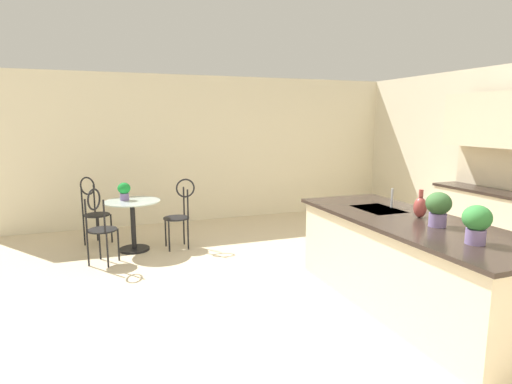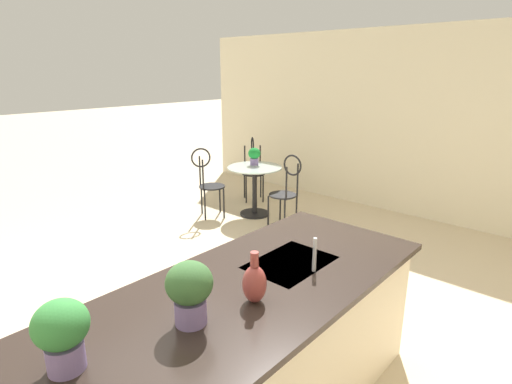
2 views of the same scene
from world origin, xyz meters
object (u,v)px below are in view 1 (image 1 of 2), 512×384
object	(u,v)px
chair_near_window	(180,210)
chair_by_island	(99,223)
chair_toward_desk	(94,207)
potted_plant_on_table	(124,190)
potted_plant_counter_far	(477,222)
vase_on_counter	(420,207)
bistro_table	(133,221)
potted_plant_counter_near	(438,207)

from	to	relation	value
chair_near_window	chair_by_island	distance (m)	1.20
chair_toward_desk	potted_plant_on_table	xyz separation A→B (m)	(0.46, 0.44, 0.31)
potted_plant_counter_far	vase_on_counter	world-z (taller)	potted_plant_counter_far
potted_plant_counter_far	vase_on_counter	size ratio (longest dim) A/B	1.10
bistro_table	potted_plant_on_table	xyz separation A→B (m)	(-0.10, -0.10, 0.44)
chair_by_island	potted_plant_on_table	distance (m)	0.78
chair_by_island	chair_toward_desk	world-z (taller)	same
chair_toward_desk	potted_plant_counter_near	bearing A→B (deg)	38.42
chair_near_window	potted_plant_counter_near	size ratio (longest dim) A/B	3.21
potted_plant_on_table	potted_plant_counter_far	distance (m)	4.63
vase_on_counter	potted_plant_counter_near	bearing A→B (deg)	-16.50
potted_plant_counter_far	potted_plant_counter_near	world-z (taller)	potted_plant_counter_near
potted_plant_counter_far	potted_plant_counter_near	xyz separation A→B (m)	(-0.55, 0.13, 0.00)
potted_plant_on_table	potted_plant_counter_far	world-z (taller)	potted_plant_counter_far
bistro_table	chair_toward_desk	bearing A→B (deg)	-136.43
chair_near_window	vase_on_counter	size ratio (longest dim) A/B	3.62
bistro_table	potted_plant_counter_far	xyz separation A→B (m)	(3.82, 2.37, 0.65)
chair_toward_desk	chair_near_window	bearing A→B (deg)	61.00
chair_by_island	vase_on_counter	xyz separation A→B (m)	(2.41, 3.06, 0.46)
chair_near_window	chair_by_island	bearing A→B (deg)	-70.13
bistro_table	potted_plant_counter_far	distance (m)	4.54
bistro_table	potted_plant_counter_far	bearing A→B (deg)	31.82
chair_toward_desk	potted_plant_on_table	bearing A→B (deg)	43.58
potted_plant_counter_near	vase_on_counter	size ratio (longest dim) A/B	1.13
bistro_table	vase_on_counter	world-z (taller)	vase_on_counter
potted_plant_counter_far	chair_by_island	bearing A→B (deg)	-139.48
chair_near_window	potted_plant_on_table	xyz separation A→B (m)	(-0.21, -0.77, 0.31)
chair_near_window	potted_plant_counter_near	bearing A→B (deg)	30.10
chair_by_island	potted_plant_counter_far	world-z (taller)	potted_plant_counter_far
chair_toward_desk	potted_plant_on_table	size ratio (longest dim) A/B	4.03
chair_by_island	potted_plant_counter_near	distance (m)	4.08
potted_plant_counter_near	vase_on_counter	xyz separation A→B (m)	(-0.35, 0.10, -0.08)
chair_near_window	chair_toward_desk	world-z (taller)	same
potted_plant_counter_near	chair_near_window	bearing A→B (deg)	-149.90
chair_by_island	chair_toward_desk	bearing A→B (deg)	-175.79
chair_by_island	chair_toward_desk	distance (m)	1.08
chair_by_island	chair_near_window	bearing A→B (deg)	109.87
bistro_table	potted_plant_on_table	bearing A→B (deg)	-136.50
chair_toward_desk	potted_plant_counter_far	bearing A→B (deg)	33.54
bistro_table	potted_plant_counter_near	xyz separation A→B (m)	(3.27, 2.50, 0.66)
chair_toward_desk	potted_plant_counter_near	distance (m)	4.92
bistro_table	potted_plant_counter_near	bearing A→B (deg)	37.45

